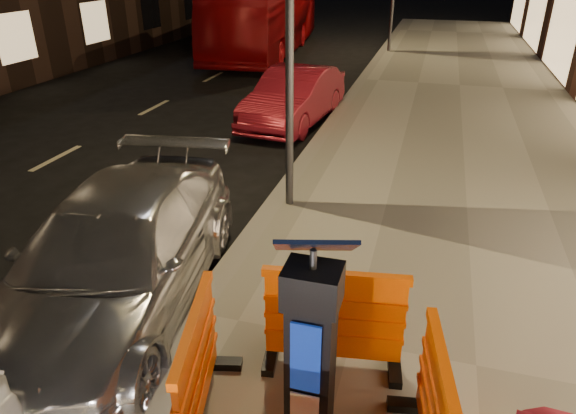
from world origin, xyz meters
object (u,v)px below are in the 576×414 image
(parking_kiosk, at_px, (311,353))
(barrier_kerbside, at_px, (198,370))
(barrier_back, at_px, (334,320))
(bus_doubledecker, at_px, (267,53))
(car_silver, at_px, (125,304))
(car_red, at_px, (294,123))

(parking_kiosk, relative_size, barrier_kerbside, 1.40)
(barrier_back, xyz_separation_m, bus_doubledecker, (-6.35, 17.29, -0.68))
(barrier_kerbside, height_order, bus_doubledecker, bus_doubledecker)
(parking_kiosk, relative_size, barrier_back, 1.40)
(car_silver, relative_size, car_red, 1.19)
(barrier_kerbside, bearing_deg, barrier_back, -58.74)
(barrier_back, bearing_deg, bus_doubledecker, 101.41)
(barrier_back, distance_m, barrier_kerbside, 1.34)
(parking_kiosk, height_order, barrier_back, parking_kiosk)
(barrier_kerbside, relative_size, car_silver, 0.29)
(barrier_back, relative_size, bus_doubledecker, 0.13)
(barrier_kerbside, bearing_deg, car_red, -3.39)
(car_red, bearing_deg, car_silver, -84.32)
(barrier_kerbside, distance_m, car_red, 9.15)
(parking_kiosk, xyz_separation_m, bus_doubledecker, (-6.35, 18.24, -1.10))
(parking_kiosk, bearing_deg, car_red, 94.35)
(parking_kiosk, distance_m, barrier_back, 1.04)
(car_red, bearing_deg, barrier_back, -66.39)
(parking_kiosk, relative_size, car_red, 0.48)
(barrier_back, xyz_separation_m, car_red, (-2.59, 8.03, -0.68))
(car_red, height_order, bus_doubledecker, bus_doubledecker)
(barrier_kerbside, bearing_deg, car_silver, 36.25)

